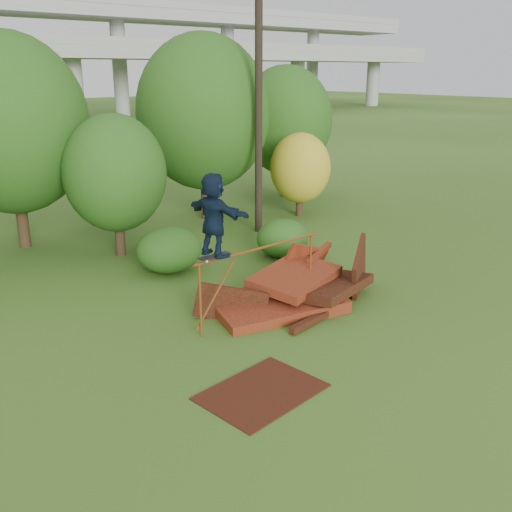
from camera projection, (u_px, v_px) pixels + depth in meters
ground at (334, 333)px, 13.71m from camera, size 240.00×240.00×0.00m
scrap_pile at (296, 291)px, 15.28m from camera, size 5.56×2.90×1.99m
grind_rail at (260, 263)px, 14.26m from camera, size 4.01×0.25×1.84m
skateboard at (215, 256)px, 13.21m from camera, size 0.83×0.26×0.09m
skater at (214, 215)px, 12.91m from camera, size 0.86×1.86×1.93m
flat_plate at (262, 392)px, 11.17m from camera, size 2.50×1.92×0.03m
tree_1 at (10, 124)px, 19.09m from camera, size 5.26×5.26×7.32m
tree_2 at (115, 173)px, 18.63m from camera, size 3.37×3.37×4.74m
tree_3 at (203, 113)px, 22.97m from camera, size 5.40×5.40×7.49m
tree_4 at (300, 168)px, 24.12m from camera, size 2.57×2.57×3.55m
tree_5 at (285, 120)px, 27.41m from camera, size 4.48×4.48×6.29m
shrub_left at (169, 250)px, 17.67m from camera, size 2.07×1.91×1.43m
shrub_right at (283, 238)px, 19.14m from camera, size 1.82×1.67×1.29m
utility_pole at (259, 86)px, 20.67m from camera, size 1.40×0.28×10.82m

